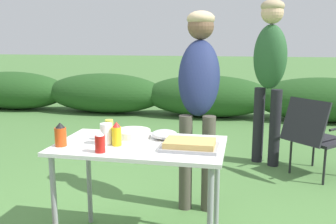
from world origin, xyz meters
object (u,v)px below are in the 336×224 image
at_px(standing_person_in_olive_jacket, 199,84).
at_px(camp_chair_green_behind_table, 314,133).
at_px(plate_stack, 133,133).
at_px(food_tray, 190,145).
at_px(standing_person_in_dark_puffer, 270,64).
at_px(paper_cup_stack, 106,134).
at_px(ketchup_bottle, 100,142).
at_px(mustard_bottle, 117,134).
at_px(mixing_bowl, 164,134).
at_px(hot_sauce_bottle, 61,135).
at_px(folding_table, 140,155).
at_px(relish_jar, 109,130).

relative_size(standing_person_in_olive_jacket, camp_chair_green_behind_table, 1.98).
bearing_deg(standing_person_in_olive_jacket, plate_stack, -125.13).
height_order(food_tray, standing_person_in_dark_puffer, standing_person_in_dark_puffer).
height_order(paper_cup_stack, camp_chair_green_behind_table, paper_cup_stack).
relative_size(standing_person_in_dark_puffer, camp_chair_green_behind_table, 2.20).
relative_size(plate_stack, ketchup_bottle, 1.88).
bearing_deg(ketchup_bottle, standing_person_in_dark_puffer, 63.67).
bearing_deg(camp_chair_green_behind_table, mustard_bottle, -86.95).
bearing_deg(mixing_bowl, camp_chair_green_behind_table, 50.20).
height_order(standing_person_in_olive_jacket, camp_chair_green_behind_table, standing_person_in_olive_jacket).
bearing_deg(food_tray, plate_stack, 153.67).
bearing_deg(ketchup_bottle, hot_sauce_bottle, 165.21).
relative_size(folding_table, standing_person_in_olive_jacket, 0.67).
bearing_deg(mustard_bottle, mixing_bowl, 40.48).
height_order(folding_table, standing_person_in_dark_puffer, standing_person_in_dark_puffer).
distance_m(mixing_bowl, hot_sauce_bottle, 0.69).
bearing_deg(standing_person_in_dark_puffer, folding_table, -80.29).
bearing_deg(folding_table, ketchup_bottle, -129.28).
bearing_deg(hot_sauce_bottle, relish_jar, 36.09).
xyz_separation_m(paper_cup_stack, ketchup_bottle, (0.02, -0.17, -0.01)).
bearing_deg(standing_person_in_dark_puffer, food_tray, -71.52).
distance_m(mustard_bottle, hot_sauce_bottle, 0.36).
distance_m(hot_sauce_bottle, standing_person_in_olive_jacket, 1.24).
bearing_deg(food_tray, paper_cup_stack, -179.77).
distance_m(folding_table, plate_stack, 0.22).
xyz_separation_m(paper_cup_stack, camp_chair_green_behind_table, (1.58, 1.71, -0.34)).
bearing_deg(hot_sauce_bottle, food_tray, 6.80).
bearing_deg(standing_person_in_olive_jacket, hot_sauce_bottle, -132.78).
height_order(mixing_bowl, ketchup_bottle, ketchup_bottle).
xyz_separation_m(folding_table, camp_chair_green_behind_table, (1.37, 1.65, -0.20)).
bearing_deg(mixing_bowl, food_tray, -45.23).
bearing_deg(standing_person_in_olive_jacket, ketchup_bottle, -118.29).
height_order(mixing_bowl, hot_sauce_bottle, hot_sauce_bottle).
height_order(food_tray, plate_stack, food_tray).
xyz_separation_m(mustard_bottle, hot_sauce_bottle, (-0.35, -0.08, -0.00)).
xyz_separation_m(folding_table, paper_cup_stack, (-0.21, -0.05, 0.15)).
bearing_deg(paper_cup_stack, relish_jar, 99.17).
relative_size(food_tray, ketchup_bottle, 2.63).
height_order(plate_stack, standing_person_in_dark_puffer, standing_person_in_dark_puffer).
height_order(mustard_bottle, standing_person_in_dark_puffer, standing_person_in_dark_puffer).
bearing_deg(standing_person_in_dark_puffer, mustard_bottle, -82.64).
bearing_deg(paper_cup_stack, folding_table, 14.22).
relative_size(paper_cup_stack, camp_chair_green_behind_table, 0.17).
distance_m(relish_jar, standing_person_in_olive_jacket, 0.94).
bearing_deg(plate_stack, standing_person_in_olive_jacket, 58.25).
height_order(folding_table, hot_sauce_bottle, hot_sauce_bottle).
bearing_deg(mustard_bottle, camp_chair_green_behind_table, 48.73).
relative_size(hot_sauce_bottle, standing_person_in_olive_jacket, 0.09).
bearing_deg(food_tray, ketchup_bottle, -161.31).
distance_m(folding_table, standing_person_in_olive_jacket, 0.92).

